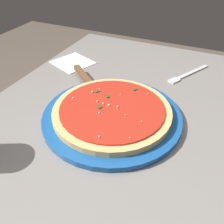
{
  "coord_description": "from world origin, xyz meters",
  "views": [
    {
      "loc": [
        -0.48,
        -0.21,
        1.16
      ],
      "look_at": [
        -0.03,
        -0.01,
        0.79
      ],
      "focal_mm": 39.07,
      "sensor_mm": 36.0,
      "label": 1
    }
  ],
  "objects": [
    {
      "name": "fork",
      "position": [
        0.28,
        -0.14,
        0.77
      ],
      "size": [
        0.17,
        0.1,
        0.0
      ],
      "color": "silver",
      "rests_on": "restaurant_table"
    },
    {
      "name": "serving_plate",
      "position": [
        -0.03,
        -0.01,
        0.78
      ],
      "size": [
        0.35,
        0.35,
        0.01
      ],
      "primitive_type": "cylinder",
      "color": "#195199",
      "rests_on": "restaurant_table"
    },
    {
      "name": "pizza",
      "position": [
        -0.03,
        -0.01,
        0.8
      ],
      "size": [
        0.3,
        0.3,
        0.02
      ],
      "color": "#DBB26B",
      "rests_on": "serving_plate"
    },
    {
      "name": "napkin_folded_right",
      "position": [
        0.2,
        0.25,
        0.77
      ],
      "size": [
        0.16,
        0.16,
        0.0
      ],
      "primitive_type": "cube",
      "rotation": [
        0.0,
        0.0,
        -0.38
      ],
      "color": "white",
      "rests_on": "restaurant_table"
    },
    {
      "name": "pizza_server",
      "position": [
        0.08,
        0.12,
        0.79
      ],
      "size": [
        0.17,
        0.2,
        0.01
      ],
      "color": "silver",
      "rests_on": "serving_plate"
    },
    {
      "name": "restaurant_table",
      "position": [
        0.0,
        0.0,
        0.61
      ],
      "size": [
        0.98,
        0.68,
        0.77
      ],
      "color": "black",
      "rests_on": "ground_plane"
    }
  ]
}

